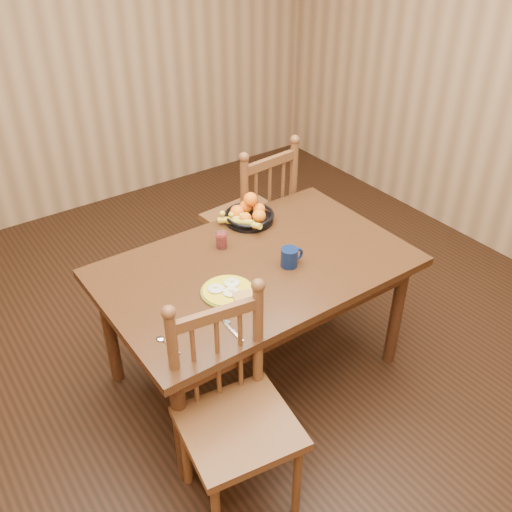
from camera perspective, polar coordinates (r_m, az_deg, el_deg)
room at (r=2.67m, az=-0.00°, el=9.83°), size 4.52×5.02×2.72m
dining_table at (r=3.02m, az=-0.00°, el=-2.13°), size 1.60×1.00×0.75m
chair_far at (r=3.81m, az=-0.32°, el=3.78°), size 0.53×0.51×1.08m
chair_near at (r=2.54m, az=-2.18°, el=-15.77°), size 0.53×0.52×1.04m
breakfast_plate at (r=2.76m, az=-2.76°, el=-3.52°), size 0.26×0.30×0.04m
fork at (r=2.56m, az=-2.50°, el=-7.25°), size 0.03×0.18×0.00m
spoon at (r=2.53m, az=-9.21°, el=-8.39°), size 0.04×0.16×0.01m
coffee_mug at (r=2.93m, az=3.43°, el=-0.10°), size 0.13×0.09×0.10m
juice_glass at (r=3.08m, az=-3.47°, el=1.57°), size 0.06×0.06×0.09m
fruit_bowl at (r=3.31m, az=-0.76°, el=4.17°), size 0.32×0.32×0.17m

